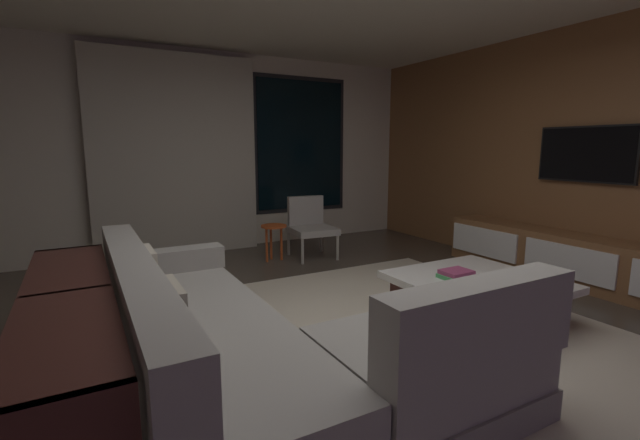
# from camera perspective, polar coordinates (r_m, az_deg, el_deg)

# --- Properties ---
(floor) EXTENTS (9.20, 9.20, 0.00)m
(floor) POSITION_cam_1_polar(r_m,az_deg,el_deg) (3.25, 5.76, -16.47)
(floor) COLOR #473D33
(back_wall_with_window) EXTENTS (6.60, 0.30, 2.70)m
(back_wall_with_window) POSITION_cam_1_polar(r_m,az_deg,el_deg) (6.22, -14.11, 8.55)
(back_wall_with_window) COLOR beige
(back_wall_with_window) RESTS_ON floor
(media_wall) EXTENTS (0.12, 7.80, 2.70)m
(media_wall) POSITION_cam_1_polar(r_m,az_deg,el_deg) (5.31, 34.53, 7.12)
(media_wall) COLOR brown
(media_wall) RESTS_ON floor
(area_rug) EXTENTS (3.20, 3.80, 0.01)m
(area_rug) POSITION_cam_1_polar(r_m,az_deg,el_deg) (3.37, 11.85, -15.50)
(area_rug) COLOR beige
(area_rug) RESTS_ON floor
(sectional_couch) EXTENTS (1.98, 2.50, 0.82)m
(sectional_couch) POSITION_cam_1_polar(r_m,az_deg,el_deg) (2.61, -8.27, -16.21)
(sectional_couch) COLOR gray
(sectional_couch) RESTS_ON floor
(coffee_table) EXTENTS (1.16, 1.16, 0.36)m
(coffee_table) POSITION_cam_1_polar(r_m,az_deg,el_deg) (3.86, 19.81, -9.68)
(coffee_table) COLOR #43211B
(coffee_table) RESTS_ON floor
(book_stack_on_coffee_table) EXTENTS (0.25, 0.20, 0.07)m
(book_stack_on_coffee_table) POSITION_cam_1_polar(r_m,az_deg,el_deg) (3.75, 17.45, -6.82)
(book_stack_on_coffee_table) COLOR #45A158
(book_stack_on_coffee_table) RESTS_ON coffee_table
(accent_chair_near_window) EXTENTS (0.59, 0.61, 0.78)m
(accent_chair_near_window) POSITION_cam_1_polar(r_m,az_deg,el_deg) (5.67, -1.33, -0.47)
(accent_chair_near_window) COLOR #B2ADA0
(accent_chair_near_window) RESTS_ON floor
(side_stool) EXTENTS (0.32, 0.32, 0.46)m
(side_stool) POSITION_cam_1_polar(r_m,az_deg,el_deg) (5.47, -6.13, -1.54)
(side_stool) COLOR #BF4C1E
(side_stool) RESTS_ON floor
(media_console) EXTENTS (0.46, 3.10, 0.52)m
(media_console) POSITION_cam_1_polar(r_m,az_deg,el_deg) (5.21, 31.44, -4.84)
(media_console) COLOR brown
(media_console) RESTS_ON floor
(mounted_tv) EXTENTS (0.05, 1.00, 0.58)m
(mounted_tv) POSITION_cam_1_polar(r_m,az_deg,el_deg) (5.33, 31.59, 7.39)
(mounted_tv) COLOR black
(console_table_behind_couch) EXTENTS (0.40, 2.10, 0.74)m
(console_table_behind_couch) POSITION_cam_1_polar(r_m,az_deg,el_deg) (2.55, -29.74, -15.08)
(console_table_behind_couch) COLOR #43211B
(console_table_behind_couch) RESTS_ON floor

